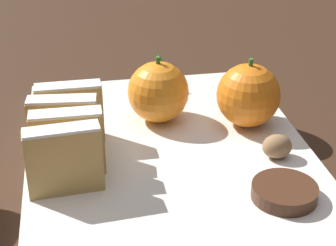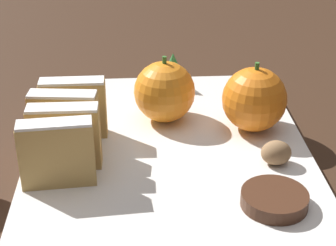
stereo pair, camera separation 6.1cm
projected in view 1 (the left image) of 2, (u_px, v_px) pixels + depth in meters
ground_plane at (168, 156)px, 0.63m from camera, size 6.00×6.00×0.00m
serving_platter at (168, 151)px, 0.63m from camera, size 0.31×0.39×0.01m
stollen_slice_front at (64, 160)px, 0.54m from camera, size 0.07×0.03×0.07m
stollen_slice_second at (68, 143)px, 0.57m from camera, size 0.07×0.02×0.07m
stollen_slice_third at (64, 128)px, 0.59m from camera, size 0.07×0.03×0.07m
stollen_slice_fourth at (70, 113)px, 0.62m from camera, size 0.07×0.02×0.07m
orange_near at (159, 92)px, 0.67m from camera, size 0.07×0.07×0.08m
orange_far at (248, 95)px, 0.66m from camera, size 0.08×0.08×0.08m
walnut at (277, 146)px, 0.60m from camera, size 0.03×0.03×0.03m
chocolate_cookie at (284, 192)px, 0.54m from camera, size 0.06×0.06×0.01m
evergreen_sprig at (159, 70)px, 0.76m from camera, size 0.04×0.04×0.05m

